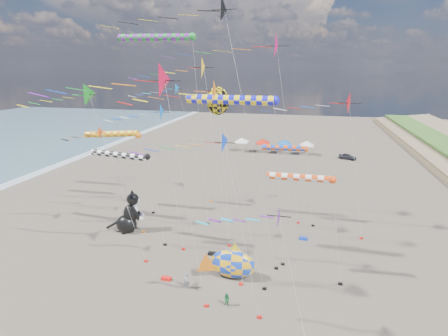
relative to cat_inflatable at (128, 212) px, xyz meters
name	(u,v)px	position (x,y,z in m)	size (l,w,h in m)	color
delta_kite_0	(340,105)	(23.50, 4.60, 12.73)	(12.22, 2.69, 16.91)	red
delta_kite_1	(89,96)	(0.45, -5.88, 14.04)	(11.13, 2.27, 18.06)	#15821D
delta_kite_2	(99,136)	(-2.88, 0.12, 9.07)	(8.98, 1.62, 12.87)	#FF4A0A
delta_kite_3	(190,69)	(8.52, -0.68, 16.42)	(11.63, 2.53, 20.54)	yellow
delta_kite_4	(198,95)	(11.56, -7.66, 14.45)	(12.87, 2.02, 18.43)	orange
delta_kite_5	(144,116)	(4.26, -2.66, 11.90)	(9.22, 1.86, 15.80)	blue
delta_kite_6	(156,83)	(9.55, -11.14, 15.53)	(13.33, 2.70, 19.74)	red
delta_kite_7	(274,47)	(16.02, 7.21, 18.81)	(16.45, 3.13, 23.21)	#DB0966
delta_kite_8	(175,91)	(1.94, 11.91, 13.40)	(10.61, 1.68, 17.28)	#126CB7
delta_kite_9	(257,226)	(17.61, -14.90, 7.05)	(8.46, 1.73, 10.88)	#5E1695
delta_kite_10	(214,150)	(13.93, -11.48, 10.96)	(9.46, 1.78, 14.85)	blue
delta_kite_11	(214,10)	(11.94, -4.07, 21.23)	(16.16, 2.49, 25.39)	black
windsock_0	(287,149)	(18.00, 6.75, 7.21)	(6.89, 0.72, 10.24)	#DD4D0F
windsock_1	(159,38)	(3.28, 4.18, 19.79)	(10.53, 0.87, 22.89)	green
windsock_2	(234,100)	(13.60, -3.16, 13.70)	(9.92, 0.91, 16.81)	#1617DC
windsock_3	(122,156)	(1.16, -2.19, 7.52)	(8.26, 0.70, 10.52)	black
windsock_4	(303,179)	(20.20, -5.32, 7.37)	(7.28, 0.66, 10.37)	#E74410
windsock_5	(114,134)	(-4.41, 5.82, 8.13)	(9.40, 0.86, 11.19)	orange
angelfish_kite	(216,102)	(11.70, -2.74, 13.44)	(3.74, 3.02, 17.49)	yellow
cat_inflatable	(128,212)	(0.00, 0.00, 0.00)	(3.84, 1.92, 5.19)	black
fish_inflatable	(232,264)	(14.22, -6.51, -1.12)	(5.84, 3.06, 3.69)	blue
person_adult	(186,281)	(10.60, -9.17, -1.82)	(0.56, 0.37, 1.55)	gray
child_green	(227,300)	(14.67, -10.69, -1.98)	(0.60, 0.46, 1.23)	#237D43
child_blue	(225,261)	(13.07, -4.56, -2.13)	(0.55, 0.23, 0.93)	blue
kite_bag_0	(303,238)	(20.65, 2.82, -2.44)	(0.90, 0.44, 0.30)	#1332BE
kite_bag_1	(212,254)	(11.31, -2.96, -2.44)	(0.90, 0.44, 0.30)	black
kite_bag_2	(166,279)	(8.31, -8.36, -2.44)	(0.90, 0.44, 0.30)	red
tent_row	(274,140)	(12.86, 44.62, 0.56)	(19.20, 4.20, 3.80)	white
parked_car	(347,157)	(29.09, 42.62, -1.97)	(1.48, 3.69, 1.26)	#26262D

